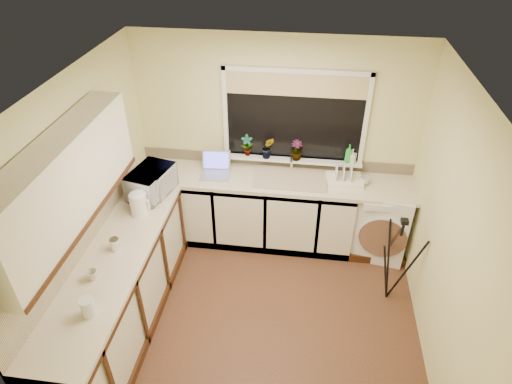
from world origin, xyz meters
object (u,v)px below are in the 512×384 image
object	(u,v)px
microwave	(151,182)
soap_bottle_green	(349,154)
washing_machine	(380,219)
dish_rack	(344,180)
plant_b	(268,148)
cup_back	(364,181)
plant_c	(297,150)
steel_jar	(115,244)
kettle	(139,204)
cup_left	(92,275)
soap_bottle_clear	(352,156)
glass_jug	(88,307)
tripod	(395,261)
plant_a	(247,145)
laptop	(216,168)

from	to	relation	value
microwave	soap_bottle_green	distance (m)	2.21
washing_machine	dish_rack	xyz separation A→B (m)	(-0.47, 0.03, 0.48)
plant_b	soap_bottle_green	xyz separation A→B (m)	(0.92, 0.02, -0.02)
dish_rack	cup_back	bearing A→B (deg)	-7.46
plant_c	steel_jar	bearing A→B (deg)	-134.35
kettle	plant_b	xyz separation A→B (m)	(1.19, 1.03, 0.17)
plant_c	cup_back	xyz separation A→B (m)	(0.77, -0.20, -0.22)
kettle	cup_back	bearing A→B (deg)	20.13
cup_left	soap_bottle_clear	bearing A→B (deg)	41.57
plant_c	soap_bottle_clear	bearing A→B (deg)	0.82
washing_machine	cup_left	distance (m)	3.21
kettle	cup_left	size ratio (longest dim) A/B	2.34
glass_jug	plant_c	distance (m)	2.76
glass_jug	dish_rack	bearing A→B (deg)	46.66
microwave	plant_c	size ratio (longest dim) A/B	2.22
tripod	microwave	world-z (taller)	microwave
soap_bottle_green	cup_back	world-z (taller)	soap_bottle_green
washing_machine	cup_back	world-z (taller)	cup_back
plant_a	plant_b	world-z (taller)	plant_b
laptop	plant_b	size ratio (longest dim) A/B	1.31
dish_rack	steel_jar	distance (m)	2.54
plant_b	cup_back	distance (m)	1.15
steel_jar	plant_b	bearing A→B (deg)	52.24
tripod	steel_jar	world-z (taller)	tripod
tripod	cup_left	distance (m)	2.89
dish_rack	plant_b	size ratio (longest dim) A/B	1.48
kettle	glass_jug	bearing A→B (deg)	-87.49
laptop	microwave	size ratio (longest dim) A/B	0.67
microwave	plant_b	world-z (taller)	plant_b
steel_jar	soap_bottle_clear	bearing A→B (deg)	36.18
laptop	glass_jug	bearing A→B (deg)	-108.59
laptop	plant_c	xyz separation A→B (m)	(0.91, 0.18, 0.20)
soap_bottle_clear	tripod	bearing A→B (deg)	-65.80
washing_machine	steel_jar	distance (m)	2.97
glass_jug	microwave	bearing A→B (deg)	91.51
glass_jug	steel_jar	world-z (taller)	glass_jug
plant_c	plant_b	bearing A→B (deg)	-178.30
cup_left	tripod	bearing A→B (deg)	19.88
laptop	plant_c	size ratio (longest dim) A/B	1.48
kettle	glass_jug	distance (m)	1.30
tripod	microwave	distance (m)	2.67
plant_b	cup_left	distance (m)	2.36
steel_jar	plant_c	size ratio (longest dim) A/B	0.51
kettle	soap_bottle_clear	xyz separation A→B (m)	(2.15, 1.05, 0.12)
plant_c	soap_bottle_green	bearing A→B (deg)	1.14
tripod	soap_bottle_clear	bearing A→B (deg)	127.86
microwave	soap_bottle_clear	distance (m)	2.25
dish_rack	cup_left	xyz separation A→B (m)	(-2.16, -1.79, 0.02)
kettle	plant_b	bearing A→B (deg)	40.82
soap_bottle_clear	glass_jug	bearing A→B (deg)	-131.84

